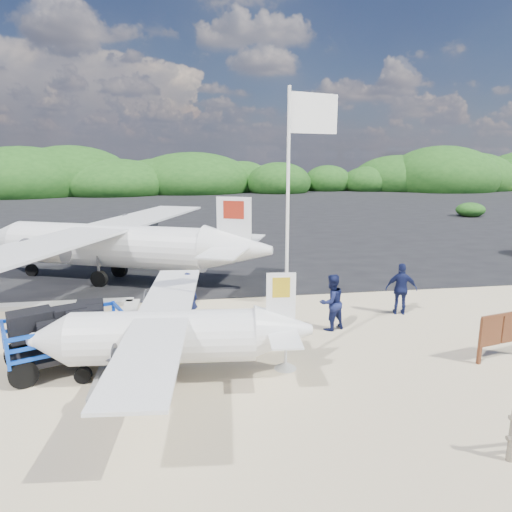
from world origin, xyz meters
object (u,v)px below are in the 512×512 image
(flagpole, at_px, (285,368))
(aircraft_small, at_px, (66,210))
(baggage_cart, at_px, (70,366))
(crew_c, at_px, (401,289))
(crew_a, at_px, (188,299))
(aircraft_large, at_px, (468,229))
(crew_b, at_px, (331,302))
(signboard, at_px, (498,359))

(flagpole, relative_size, aircraft_small, 0.98)
(baggage_cart, bearing_deg, flagpole, -33.57)
(flagpole, bearing_deg, crew_c, 35.64)
(crew_a, height_order, aircraft_small, crew_a)
(baggage_cart, xyz_separation_m, crew_c, (10.12, 2.39, 0.88))
(baggage_cart, xyz_separation_m, aircraft_large, (23.30, 18.72, 0.00))
(crew_a, relative_size, aircraft_large, 0.11)
(crew_a, xyz_separation_m, crew_b, (4.34, -1.10, 0.03))
(flagpole, relative_size, signboard, 4.24)
(baggage_cart, relative_size, aircraft_large, 0.19)
(signboard, height_order, aircraft_small, aircraft_small)
(signboard, xyz_separation_m, aircraft_large, (12.22, 20.05, 0.00))
(baggage_cart, distance_m, flagpole, 5.51)
(signboard, relative_size, crew_c, 0.91)
(crew_b, relative_size, crew_c, 1.00)
(flagpole, distance_m, signboard, 5.67)
(crew_b, height_order, crew_c, crew_c)
(baggage_cart, height_order, aircraft_large, aircraft_large)
(signboard, bearing_deg, crew_c, 91.71)
(crew_c, bearing_deg, aircraft_small, -42.93)
(flagpole, distance_m, crew_c, 5.85)
(crew_a, xyz_separation_m, aircraft_small, (-11.62, 33.12, -0.85))
(flagpole, relative_size, aircraft_large, 0.43)
(crew_c, distance_m, aircraft_small, 38.15)
(crew_b, bearing_deg, baggage_cart, -11.32)
(baggage_cart, height_order, aircraft_small, aircraft_small)
(signboard, distance_m, aircraft_small, 41.87)
(crew_a, bearing_deg, signboard, 152.95)
(aircraft_small, bearing_deg, aircraft_large, 156.97)
(baggage_cart, distance_m, crew_c, 10.43)
(flagpole, bearing_deg, baggage_cart, 169.75)
(flagpole, height_order, aircraft_large, flagpole)
(aircraft_large, bearing_deg, crew_c, 73.24)
(crew_b, bearing_deg, crew_a, -36.36)
(crew_c, bearing_deg, signboard, 122.17)
(baggage_cart, relative_size, signboard, 1.92)
(crew_b, bearing_deg, aircraft_large, -154.72)
(flagpole, height_order, aircraft_small, flagpole)
(flagpole, height_order, crew_a, flagpole)
(crew_c, distance_m, aircraft_large, 21.00)
(aircraft_small, bearing_deg, baggage_cart, 108.47)
(crew_a, relative_size, crew_b, 0.97)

